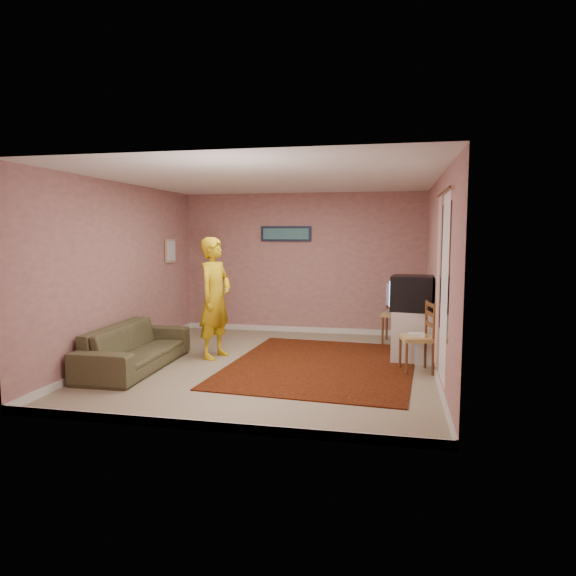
% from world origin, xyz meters
% --- Properties ---
extents(ground, '(5.00, 5.00, 0.00)m').
position_xyz_m(ground, '(0.00, 0.00, 0.00)').
color(ground, gray).
rests_on(ground, ground).
extents(wall_back, '(4.50, 0.02, 2.60)m').
position_xyz_m(wall_back, '(0.00, 2.50, 1.30)').
color(wall_back, tan).
rests_on(wall_back, ground).
extents(wall_front, '(4.50, 0.02, 2.60)m').
position_xyz_m(wall_front, '(0.00, -2.50, 1.30)').
color(wall_front, tan).
rests_on(wall_front, ground).
extents(wall_left, '(0.02, 5.00, 2.60)m').
position_xyz_m(wall_left, '(-2.25, 0.00, 1.30)').
color(wall_left, tan).
rests_on(wall_left, ground).
extents(wall_right, '(0.02, 5.00, 2.60)m').
position_xyz_m(wall_right, '(2.25, 0.00, 1.30)').
color(wall_right, tan).
rests_on(wall_right, ground).
extents(ceiling, '(4.50, 5.00, 0.02)m').
position_xyz_m(ceiling, '(0.00, 0.00, 2.60)').
color(ceiling, white).
rests_on(ceiling, wall_back).
extents(baseboard_back, '(4.50, 0.02, 0.10)m').
position_xyz_m(baseboard_back, '(0.00, 2.49, 0.05)').
color(baseboard_back, silver).
rests_on(baseboard_back, ground).
extents(baseboard_front, '(4.50, 0.02, 0.10)m').
position_xyz_m(baseboard_front, '(0.00, -2.49, 0.05)').
color(baseboard_front, silver).
rests_on(baseboard_front, ground).
extents(baseboard_left, '(0.02, 5.00, 0.10)m').
position_xyz_m(baseboard_left, '(-2.24, 0.00, 0.05)').
color(baseboard_left, silver).
rests_on(baseboard_left, ground).
extents(baseboard_right, '(0.02, 5.00, 0.10)m').
position_xyz_m(baseboard_right, '(2.24, 0.00, 0.05)').
color(baseboard_right, silver).
rests_on(baseboard_right, ground).
extents(window, '(0.01, 1.10, 1.50)m').
position_xyz_m(window, '(2.24, -0.90, 1.45)').
color(window, black).
rests_on(window, wall_right).
extents(curtain_sheer, '(0.01, 0.75, 2.10)m').
position_xyz_m(curtain_sheer, '(2.23, -1.05, 1.25)').
color(curtain_sheer, white).
rests_on(curtain_sheer, wall_right).
extents(curtain_floral, '(0.01, 0.35, 2.10)m').
position_xyz_m(curtain_floral, '(2.21, -0.35, 1.25)').
color(curtain_floral, white).
rests_on(curtain_floral, wall_right).
extents(curtain_rod, '(0.02, 1.40, 0.02)m').
position_xyz_m(curtain_rod, '(2.20, -0.90, 2.32)').
color(curtain_rod, brown).
rests_on(curtain_rod, wall_right).
extents(picture_back, '(0.95, 0.04, 0.28)m').
position_xyz_m(picture_back, '(-0.30, 2.47, 1.85)').
color(picture_back, '#121B33').
rests_on(picture_back, wall_back).
extents(picture_left, '(0.04, 0.38, 0.42)m').
position_xyz_m(picture_left, '(-2.22, 1.60, 1.55)').
color(picture_left, tan).
rests_on(picture_left, wall_left).
extents(area_rug, '(2.73, 3.32, 0.02)m').
position_xyz_m(area_rug, '(0.71, 0.13, 0.01)').
color(area_rug, black).
rests_on(area_rug, ground).
extents(tv_cabinet, '(0.58, 0.53, 0.74)m').
position_xyz_m(tv_cabinet, '(1.95, 0.68, 0.37)').
color(tv_cabinet, silver).
rests_on(tv_cabinet, ground).
extents(crt_tv, '(0.65, 0.59, 0.51)m').
position_xyz_m(crt_tv, '(1.94, 0.68, 1.00)').
color(crt_tv, black).
rests_on(crt_tv, tv_cabinet).
extents(chair_a, '(0.52, 0.50, 0.54)m').
position_xyz_m(chair_a, '(1.74, 1.89, 0.61)').
color(chair_a, tan).
rests_on(chair_a, ground).
extents(dvd_player, '(0.36, 0.27, 0.06)m').
position_xyz_m(dvd_player, '(1.74, 1.89, 0.54)').
color(dvd_player, '#B1B1B6').
rests_on(dvd_player, chair_a).
extents(blue_throw, '(0.36, 0.05, 0.38)m').
position_xyz_m(blue_throw, '(1.74, 2.08, 0.81)').
color(blue_throw, '#8AB0E1').
rests_on(blue_throw, chair_a).
extents(chair_b, '(0.49, 0.51, 0.52)m').
position_xyz_m(chair_b, '(2.00, 0.06, 0.58)').
color(chair_b, tan).
rests_on(chair_b, ground).
extents(game_console, '(0.22, 0.16, 0.04)m').
position_xyz_m(game_console, '(2.00, 0.06, 0.51)').
color(game_console, white).
rests_on(game_console, chair_b).
extents(sofa, '(0.84, 2.06, 0.60)m').
position_xyz_m(sofa, '(-1.80, -0.53, 0.30)').
color(sofa, '#4E482F').
rests_on(sofa, ground).
extents(person, '(0.58, 0.75, 1.80)m').
position_xyz_m(person, '(-0.92, 0.29, 0.90)').
color(person, gold).
rests_on(person, ground).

